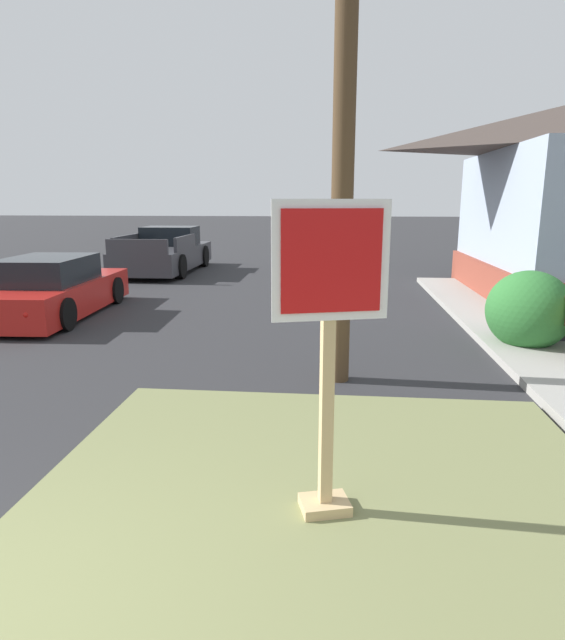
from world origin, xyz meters
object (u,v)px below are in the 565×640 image
manhole_cover (103,458)px  pickup_truck_charcoal (165,253)px  stop_sign (328,363)px  parked_sedan_red (53,290)px

manhole_cover → pickup_truck_charcoal: size_ratio=0.13×
manhole_cover → pickup_truck_charcoal: pickup_truck_charcoal is taller
stop_sign → parked_sedan_red: stop_sign is taller
stop_sign → pickup_truck_charcoal: stop_sign is taller
parked_sedan_red → stop_sign: bearing=-49.6°
parked_sedan_red → pickup_truck_charcoal: size_ratio=0.84×
stop_sign → manhole_cover: stop_sign is taller
parked_sedan_red → pickup_truck_charcoal: pickup_truck_charcoal is taller
stop_sign → parked_sedan_red: (-5.81, 6.83, -0.71)m
stop_sign → parked_sedan_red: size_ratio=0.52×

